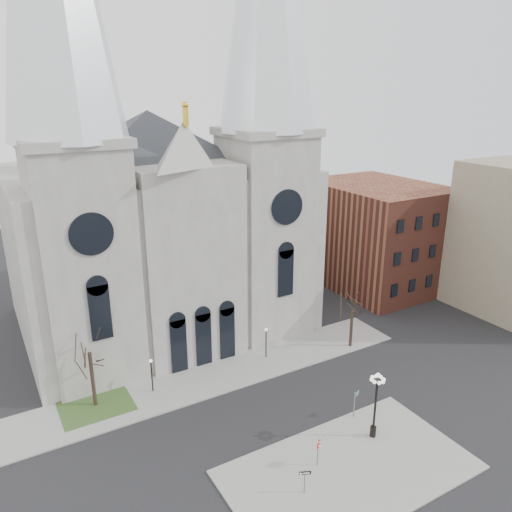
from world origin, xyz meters
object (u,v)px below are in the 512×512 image
stop_sign (318,446)px  street_name_sign (355,402)px  one_way_sign (305,477)px  globe_lamp (376,397)px

stop_sign → street_name_sign: 6.87m
one_way_sign → street_name_sign: bearing=53.5°
stop_sign → globe_lamp: size_ratio=0.40×
stop_sign → globe_lamp: 6.06m
globe_lamp → street_name_sign: size_ratio=2.43×
stop_sign → street_name_sign: (6.13, 3.09, -0.28)m
stop_sign → one_way_sign: bearing=-152.3°
globe_lamp → street_name_sign: (0.40, 2.69, -2.20)m
one_way_sign → street_name_sign: (8.45, 4.73, 0.07)m
street_name_sign → stop_sign: bearing=-176.5°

